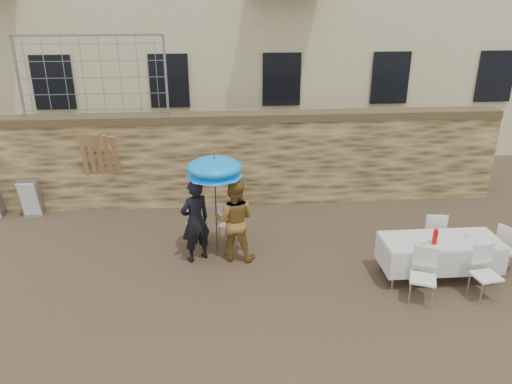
{
  "coord_description": "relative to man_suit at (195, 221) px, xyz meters",
  "views": [
    {
      "loc": [
        -0.29,
        -6.41,
        4.96
      ],
      "look_at": [
        0.4,
        2.2,
        1.4
      ],
      "focal_mm": 35.0,
      "sensor_mm": 36.0,
      "label": 1
    }
  ],
  "objects": [
    {
      "name": "ground",
      "position": [
        0.76,
        -2.22,
        -0.83
      ],
      "size": [
        80.0,
        80.0,
        0.0
      ],
      "primitive_type": "plane",
      "color": "brown",
      "rests_on": "ground"
    },
    {
      "name": "stone_wall",
      "position": [
        0.76,
        2.78,
        0.27
      ],
      "size": [
        13.0,
        0.5,
        2.2
      ],
      "primitive_type": "cube",
      "color": "olive",
      "rests_on": "ground"
    },
    {
      "name": "chain_link_fence",
      "position": [
        -2.24,
        2.78,
        2.27
      ],
      "size": [
        3.2,
        0.06,
        1.8
      ],
      "primitive_type": null,
      "color": "gray",
      "rests_on": "stone_wall"
    },
    {
      "name": "man_suit",
      "position": [
        0.0,
        0.0,
        0.0
      ],
      "size": [
        0.73,
        0.66,
        1.66
      ],
      "primitive_type": "imported",
      "rotation": [
        0.0,
        0.0,
        3.69
      ],
      "color": "black",
      "rests_on": "ground"
    },
    {
      "name": "woman_dress",
      "position": [
        0.75,
        0.0,
        -0.01
      ],
      "size": [
        0.91,
        0.78,
        1.64
      ],
      "primitive_type": "imported",
      "rotation": [
        0.0,
        0.0,
        2.93
      ],
      "color": "#C08D3A",
      "rests_on": "ground"
    },
    {
      "name": "umbrella",
      "position": [
        0.4,
        0.1,
        0.98
      ],
      "size": [
        1.08,
        1.08,
        1.92
      ],
      "color": "#3F3F44",
      "rests_on": "ground"
    },
    {
      "name": "couple_chair_left",
      "position": [
        -0.0,
        0.55,
        -0.35
      ],
      "size": [
        0.54,
        0.54,
        0.96
      ],
      "primitive_type": null,
      "rotation": [
        0.0,
        0.0,
        3.28
      ],
      "color": "white",
      "rests_on": "ground"
    },
    {
      "name": "couple_chair_right",
      "position": [
        0.7,
        0.55,
        -0.35
      ],
      "size": [
        0.67,
        0.67,
        0.96
      ],
      "primitive_type": null,
      "rotation": [
        0.0,
        0.0,
        2.53
      ],
      "color": "white",
      "rests_on": "ground"
    },
    {
      "name": "banquet_table",
      "position": [
        4.42,
        -1.0,
        -0.1
      ],
      "size": [
        2.1,
        0.85,
        0.78
      ],
      "color": "silver",
      "rests_on": "ground"
    },
    {
      "name": "soda_bottle",
      "position": [
        4.22,
        -1.15,
        0.07
      ],
      "size": [
        0.09,
        0.09,
        0.26
      ],
      "primitive_type": "cylinder",
      "color": "red",
      "rests_on": "banquet_table"
    },
    {
      "name": "table_chair_front_left",
      "position": [
        3.82,
        -1.75,
        -0.35
      ],
      "size": [
        0.63,
        0.63,
        0.96
      ],
      "primitive_type": null,
      "rotation": [
        0.0,
        0.0,
        -0.39
      ],
      "color": "white",
      "rests_on": "ground"
    },
    {
      "name": "table_chair_front_right",
      "position": [
        4.92,
        -1.75,
        -0.35
      ],
      "size": [
        0.55,
        0.55,
        0.96
      ],
      "primitive_type": null,
      "rotation": [
        0.0,
        0.0,
        0.15
      ],
      "color": "white",
      "rests_on": "ground"
    },
    {
      "name": "table_chair_back",
      "position": [
        4.62,
        -0.2,
        -0.35
      ],
      "size": [
        0.55,
        0.55,
        0.96
      ],
      "primitive_type": null,
      "rotation": [
        0.0,
        0.0,
        2.99
      ],
      "color": "white",
      "rests_on": "ground"
    },
    {
      "name": "table_chair_side",
      "position": [
        5.82,
        -0.9,
        -0.35
      ],
      "size": [
        0.64,
        0.64,
        0.96
      ],
      "primitive_type": null,
      "rotation": [
        0.0,
        0.0,
        2.04
      ],
      "color": "white",
      "rests_on": "ground"
    },
    {
      "name": "chair_stack_right",
      "position": [
        -3.87,
        2.45,
        -0.37
      ],
      "size": [
        0.46,
        0.4,
        0.92
      ],
      "primitive_type": null,
      "color": "white",
      "rests_on": "ground"
    },
    {
      "name": "wood_planks",
      "position": [
        -2.27,
        2.52,
        0.17
      ],
      "size": [
        0.7,
        0.2,
        2.0
      ],
      "primitive_type": null,
      "color": "#A37749",
      "rests_on": "ground"
    }
  ]
}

